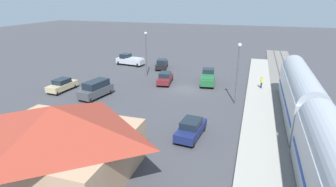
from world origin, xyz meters
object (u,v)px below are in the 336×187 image
at_px(pickup_silver, 130,60).
at_px(sedan_navy, 191,128).
at_px(station_building, 56,139).
at_px(light_pole_lot_center, 146,48).
at_px(pedestrian_on_platform, 262,81).
at_px(sedan_black, 162,64).
at_px(suv_charcoal, 96,89).
at_px(light_pole_near_platform, 238,66).
at_px(pickup_green, 208,77).
at_px(sedan_maroon, 165,78).
at_px(sedan_tan, 62,85).

relative_size(pickup_silver, sedan_navy, 1.20).
height_order(station_building, light_pole_lot_center, light_pole_lot_center).
bearing_deg(pedestrian_on_platform, sedan_black, -23.29).
relative_size(suv_charcoal, sedan_navy, 1.11).
bearing_deg(station_building, sedan_navy, -133.58).
bearing_deg(station_building, light_pole_near_platform, -121.35).
relative_size(station_building, pickup_green, 2.00).
distance_m(pickup_silver, sedan_maroon, 13.87).
relative_size(sedan_tan, sedan_navy, 1.00).
distance_m(pedestrian_on_platform, sedan_black, 18.90).
distance_m(pedestrian_on_platform, sedan_navy, 17.60).
bearing_deg(station_building, pickup_green, -104.50).
relative_size(suv_charcoal, light_pole_near_platform, 0.69).
bearing_deg(sedan_black, pedestrian_on_platform, 156.71).
bearing_deg(sedan_maroon, pickup_green, -163.89).
bearing_deg(sedan_black, sedan_tan, 60.71).
height_order(suv_charcoal, light_pole_near_platform, light_pole_near_platform).
relative_size(sedan_black, suv_charcoal, 0.93).
relative_size(station_building, light_pole_lot_center, 1.55).
height_order(pedestrian_on_platform, pickup_silver, pickup_silver).
bearing_deg(pedestrian_on_platform, sedan_tan, 18.36).
bearing_deg(pickup_green, pickup_silver, -24.60).
height_order(suv_charcoal, sedan_tan, suv_charcoal).
relative_size(pedestrian_on_platform, sedan_tan, 0.37).
height_order(pickup_silver, sedan_maroon, pickup_silver).
distance_m(station_building, sedan_navy, 11.73).
bearing_deg(pedestrian_on_platform, light_pole_near_platform, 64.54).
xyz_separation_m(station_building, sedan_black, (3.09, -32.29, -1.91)).
relative_size(suv_charcoal, sedan_tan, 1.12).
relative_size(sedan_black, light_pole_near_platform, 0.64).
distance_m(station_building, light_pole_lot_center, 27.35).
xyz_separation_m(pickup_silver, sedan_navy, (-17.85, 24.67, -0.15)).
bearing_deg(suv_charcoal, pickup_silver, -78.67).
height_order(station_building, sedan_tan, station_building).
height_order(pickup_silver, pickup_green, same).
xyz_separation_m(sedan_maroon, sedan_navy, (-7.60, 15.33, 0.00)).
height_order(sedan_black, pickup_silver, pickup_silver).
bearing_deg(light_pole_near_platform, suv_charcoal, 10.19).
height_order(station_building, sedan_black, station_building).
height_order(pickup_silver, light_pole_near_platform, light_pole_near_platform).
bearing_deg(station_building, sedan_maroon, -90.92).
height_order(pickup_silver, sedan_tan, pickup_silver).
distance_m(sedan_black, sedan_tan, 18.64).
relative_size(station_building, sedan_black, 2.35).
bearing_deg(pedestrian_on_platform, sedan_maroon, 4.56).
relative_size(station_building, sedan_navy, 2.41).
relative_size(sedan_navy, light_pole_near_platform, 0.63).
bearing_deg(light_pole_lot_center, pedestrian_on_platform, 173.16).
distance_m(station_building, sedan_black, 32.49).
xyz_separation_m(sedan_black, sedan_tan, (9.12, 16.25, 0.00)).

